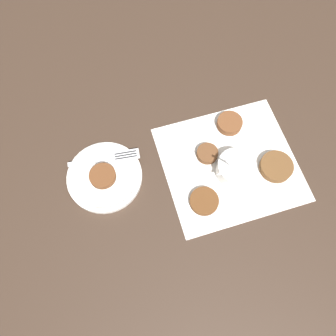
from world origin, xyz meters
name	(u,v)px	position (x,y,z in m)	size (l,w,h in m)	color
ground_plane	(238,168)	(0.00, 0.00, 0.00)	(4.00, 4.00, 0.00)	#38281E
napkin	(230,164)	(0.01, -0.02, 0.00)	(0.39, 0.37, 0.00)	white
sauce_bowl	(235,169)	(0.02, 0.01, 0.03)	(0.11, 0.10, 0.10)	white
fritter_0	(276,167)	(-0.09, 0.04, 0.01)	(0.09, 0.09, 0.02)	brown
fritter_1	(230,123)	(-0.04, -0.12, 0.01)	(0.07, 0.07, 0.02)	brown
fritter_2	(204,201)	(0.13, 0.05, 0.01)	(0.07, 0.07, 0.01)	brown
fritter_3	(207,154)	(0.06, -0.07, 0.01)	(0.06, 0.06, 0.02)	brown
serving_plate	(105,176)	(0.33, -0.12, 0.01)	(0.20, 0.20, 0.02)	white
fritter_on_plate	(103,176)	(0.34, -0.11, 0.03)	(0.07, 0.07, 0.02)	brown
fork	(112,158)	(0.30, -0.16, 0.02)	(0.19, 0.07, 0.00)	silver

